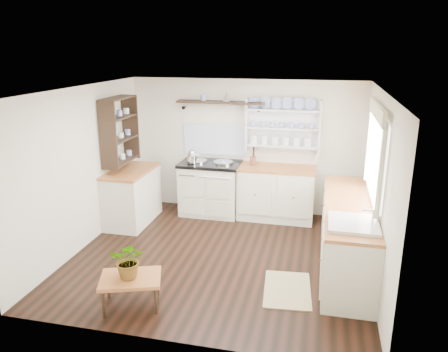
{
  "coord_description": "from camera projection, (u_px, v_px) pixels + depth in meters",
  "views": [
    {
      "loc": [
        1.3,
        -5.38,
        2.83
      ],
      "look_at": [
        0.01,
        0.25,
        1.1
      ],
      "focal_mm": 35.0,
      "sensor_mm": 36.0,
      "label": 1
    }
  ],
  "objects": [
    {
      "name": "floor",
      "position": [
        219.0,
        256.0,
        6.11
      ],
      "size": [
        4.0,
        3.8,
        0.01
      ],
      "primitive_type": "cube",
      "color": "black",
      "rests_on": "ground"
    },
    {
      "name": "wall_back",
      "position": [
        245.0,
        147.0,
        7.56
      ],
      "size": [
        4.0,
        0.02,
        2.3
      ],
      "primitive_type": "cube",
      "color": "#ECE5CC",
      "rests_on": "ground"
    },
    {
      "name": "wall_right",
      "position": [
        377.0,
        188.0,
        5.35
      ],
      "size": [
        0.02,
        3.8,
        2.3
      ],
      "primitive_type": "cube",
      "color": "#ECE5CC",
      "rests_on": "ground"
    },
    {
      "name": "wall_left",
      "position": [
        83.0,
        168.0,
        6.21
      ],
      "size": [
        0.02,
        3.8,
        2.3
      ],
      "primitive_type": "cube",
      "color": "#ECE5CC",
      "rests_on": "ground"
    },
    {
      "name": "ceiling",
      "position": [
        219.0,
        90.0,
        5.45
      ],
      "size": [
        4.0,
        3.8,
        0.01
      ],
      "primitive_type": "cube",
      "color": "white",
      "rests_on": "wall_back"
    },
    {
      "name": "window",
      "position": [
        375.0,
        152.0,
        5.39
      ],
      "size": [
        0.08,
        1.55,
        1.22
      ],
      "color": "white",
      "rests_on": "wall_right"
    },
    {
      "name": "aga_cooker",
      "position": [
        210.0,
        188.0,
        7.56
      ],
      "size": [
        1.03,
        0.71,
        0.95
      ],
      "color": "beige",
      "rests_on": "floor"
    },
    {
      "name": "back_cabinets",
      "position": [
        276.0,
        192.0,
        7.35
      ],
      "size": [
        1.27,
        0.63,
        0.9
      ],
      "color": "#EEE8CD",
      "rests_on": "floor"
    },
    {
      "name": "right_cabinets",
      "position": [
        347.0,
        234.0,
        5.71
      ],
      "size": [
        0.62,
        2.43,
        0.9
      ],
      "color": "#EEE8CD",
      "rests_on": "floor"
    },
    {
      "name": "belfast_sink",
      "position": [
        352.0,
        233.0,
        4.91
      ],
      "size": [
        0.55,
        0.6,
        0.45
      ],
      "color": "white",
      "rests_on": "right_cabinets"
    },
    {
      "name": "left_cabinets",
      "position": [
        132.0,
        195.0,
        7.19
      ],
      "size": [
        0.62,
        1.13,
        0.9
      ],
      "color": "#EEE8CD",
      "rests_on": "floor"
    },
    {
      "name": "plate_rack",
      "position": [
        283.0,
        125.0,
        7.27
      ],
      "size": [
        1.2,
        0.22,
        0.9
      ],
      "color": "white",
      "rests_on": "wall_back"
    },
    {
      "name": "high_shelf",
      "position": [
        221.0,
        103.0,
        7.31
      ],
      "size": [
        1.5,
        0.29,
        0.16
      ],
      "color": "black",
      "rests_on": "wall_back"
    },
    {
      "name": "left_shelving",
      "position": [
        120.0,
        130.0,
        6.9
      ],
      "size": [
        0.28,
        0.8,
        1.05
      ],
      "primitive_type": "cube",
      "color": "black",
      "rests_on": "wall_left"
    },
    {
      "name": "kettle",
      "position": [
        192.0,
        156.0,
        7.35
      ],
      "size": [
        0.18,
        0.18,
        0.22
      ],
      "primitive_type": null,
      "color": "silver",
      "rests_on": "aga_cooker"
    },
    {
      "name": "utensil_crock",
      "position": [
        253.0,
        160.0,
        7.36
      ],
      "size": [
        0.11,
        0.11,
        0.12
      ],
      "primitive_type": "cylinder",
      "color": "brown",
      "rests_on": "back_cabinets"
    },
    {
      "name": "center_table",
      "position": [
        131.0,
        281.0,
        4.86
      ],
      "size": [
        0.78,
        0.66,
        0.36
      ],
      "rotation": [
        0.0,
        0.0,
        0.33
      ],
      "color": "brown",
      "rests_on": "floor"
    },
    {
      "name": "potted_plant",
      "position": [
        129.0,
        260.0,
        4.79
      ],
      "size": [
        0.43,
        0.39,
        0.42
      ],
      "primitive_type": "imported",
      "rotation": [
        0.0,
        0.0,
        0.18
      ],
      "color": "#3F7233",
      "rests_on": "center_table"
    },
    {
      "name": "floor_rug",
      "position": [
        287.0,
        290.0,
        5.26
      ],
      "size": [
        0.62,
        0.89,
        0.02
      ],
      "primitive_type": "cube",
      "rotation": [
        0.0,
        0.0,
        0.09
      ],
      "color": "tan",
      "rests_on": "floor"
    }
  ]
}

